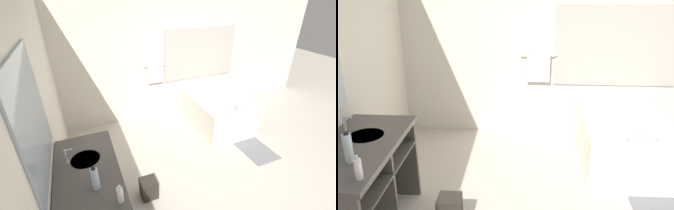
% 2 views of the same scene
% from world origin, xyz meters
% --- Properties ---
extents(ground_plane, '(16.00, 16.00, 0.00)m').
position_xyz_m(ground_plane, '(0.00, 0.00, 0.00)').
color(ground_plane, beige).
rests_on(ground_plane, ground).
extents(wall_back_with_blinds, '(7.40, 0.13, 2.70)m').
position_xyz_m(wall_back_with_blinds, '(0.03, 2.23, 1.35)').
color(wall_back_with_blinds, silver).
rests_on(wall_back_with_blinds, ground_plane).
extents(wall_left_with_mirror, '(0.08, 7.40, 2.70)m').
position_xyz_m(wall_left_with_mirror, '(-2.23, -0.00, 1.36)').
color(wall_left_with_mirror, silver).
rests_on(wall_left_with_mirror, ground_plane).
extents(vanity_counter, '(0.64, 1.34, 0.91)m').
position_xyz_m(vanity_counter, '(-1.87, -0.13, 0.65)').
color(vanity_counter, '#4C4742').
rests_on(vanity_counter, ground_plane).
extents(sink_faucet, '(0.09, 0.04, 0.18)m').
position_xyz_m(sink_faucet, '(-2.04, 0.05, 1.00)').
color(sink_faucet, silver).
rests_on(sink_faucet, vanity_counter).
extents(bathtub, '(1.06, 1.54, 0.71)m').
position_xyz_m(bathtub, '(0.76, 1.42, 0.33)').
color(bathtub, silver).
rests_on(bathtub, ground_plane).
extents(water_bottle_1, '(0.07, 0.07, 0.25)m').
position_xyz_m(water_bottle_1, '(-1.80, -0.40, 1.03)').
color(water_bottle_1, silver).
rests_on(water_bottle_1, vanity_counter).
extents(soap_dispenser, '(0.05, 0.05, 0.19)m').
position_xyz_m(soap_dispenser, '(-1.62, -0.64, 1.00)').
color(soap_dispenser, white).
rests_on(soap_dispenser, vanity_counter).
extents(waste_bin, '(0.22, 0.22, 0.27)m').
position_xyz_m(waste_bin, '(-1.16, 0.08, 0.14)').
color(waste_bin, '#2D2823').
rests_on(waste_bin, ground_plane).
extents(bath_mat, '(0.50, 0.65, 0.02)m').
position_xyz_m(bath_mat, '(0.90, 0.25, 0.01)').
color(bath_mat, slate).
rests_on(bath_mat, ground_plane).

